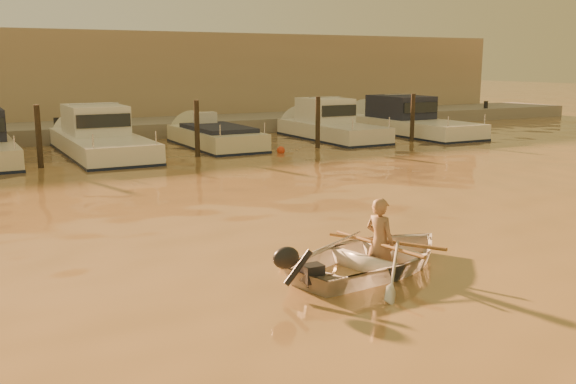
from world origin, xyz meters
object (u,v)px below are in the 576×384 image
moored_boat_3 (216,141)px  waterfront_building (112,80)px  person (380,242)px  moored_boat_4 (332,125)px  dinghy (376,256)px  moored_boat_5 (410,121)px  moored_boat_2 (100,137)px

moored_boat_3 → waterfront_building: (-1.38, 11.00, 2.17)m
person → moored_boat_4: bearing=-45.1°
dinghy → moored_boat_5: (13.32, 15.62, 0.41)m
moored_boat_2 → moored_boat_5: (14.29, 0.00, 0.00)m
dinghy → moored_boat_2: moored_boat_2 is taller
dinghy → moored_boat_3: bearing=-28.1°
moored_boat_3 → moored_boat_4: size_ratio=0.92×
moored_boat_4 → moored_boat_5: same height
moored_boat_4 → waterfront_building: size_ratio=0.15×
waterfront_building → moored_boat_4: bearing=-58.1°
person → moored_boat_3: person is taller
moored_boat_4 → person: bearing=-119.7°
dinghy → moored_boat_5: bearing=-55.9°
dinghy → moored_boat_2: bearing=-11.9°
moored_boat_3 → moored_boat_5: moored_boat_5 is taller
waterfront_building → moored_boat_3: bearing=-82.9°
person → moored_boat_4: (8.89, 15.59, 0.19)m
moored_boat_3 → moored_boat_4: bearing=0.0°
moored_boat_2 → moored_boat_3: (4.49, 0.00, -0.40)m
person → moored_boat_5: moored_boat_5 is taller
moored_boat_4 → moored_boat_5: (4.33, 0.00, 0.00)m
moored_boat_4 → waterfront_building: bearing=121.9°
moored_boat_3 → waterfront_building: size_ratio=0.14×
dinghy → waterfront_building: bearing=-20.0°
person → waterfront_building: 26.74m
dinghy → person: size_ratio=2.22×
moored_boat_2 → moored_boat_3: size_ratio=1.31×
moored_boat_2 → moored_boat_5: size_ratio=0.98×
moored_boat_3 → moored_boat_4: moored_boat_4 is taller
dinghy → moored_boat_5: 20.53m
moored_boat_3 → moored_boat_5: size_ratio=0.74×
dinghy → moored_boat_3: moored_boat_3 is taller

